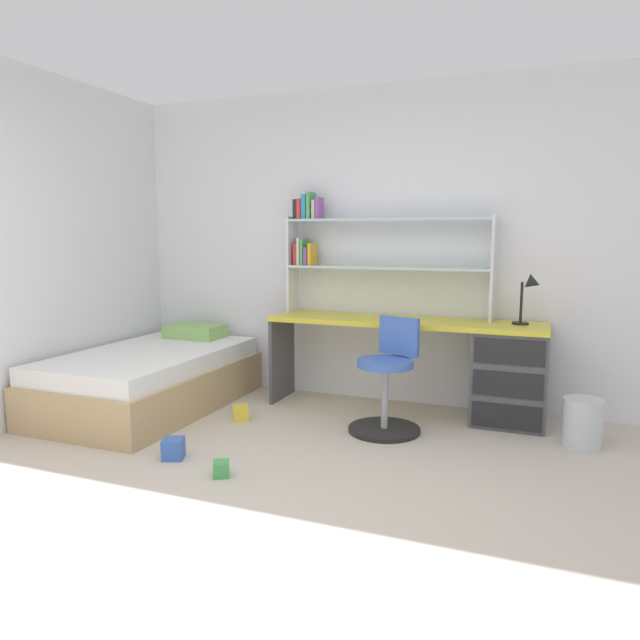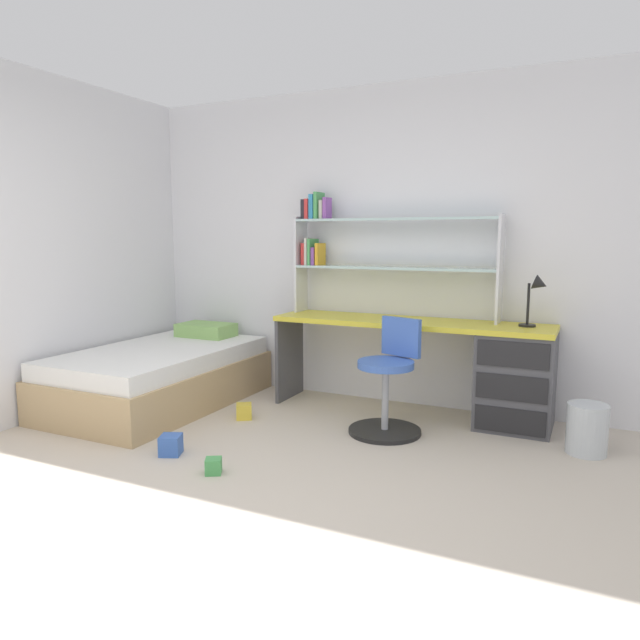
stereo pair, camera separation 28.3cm
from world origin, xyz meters
The scene contains 11 objects.
ground_plane centered at (0.00, 0.00, -0.01)m, with size 5.45×6.11×0.02m, color beige.
room_shell centered at (-1.19, 1.22, 1.31)m, with size 5.45×6.11×2.63m.
desk centered at (0.89, 2.27, 0.42)m, with size 2.17×0.51×0.75m.
bookshelf_hutch centered at (-0.10, 2.41, 1.34)m, with size 1.69×0.22×1.02m.
desk_lamp centered at (1.23, 2.30, 1.00)m, with size 0.20×0.17×0.38m.
swivel_chair centered at (0.30, 1.77, 0.33)m, with size 0.52×0.52×0.82m.
bed_platform centered at (-1.66, 1.63, 0.24)m, with size 1.10×1.83×0.60m.
waste_bin centered at (1.61, 1.92, 0.16)m, with size 0.26×0.26×0.33m, color silver.
toy_block_yellow_0 centered at (-0.80, 1.59, 0.06)m, with size 0.12×0.12×0.12m, color gold.
toy_block_green_1 centered at (-0.39, 0.61, 0.05)m, with size 0.09×0.09×0.09m, color #479E51.
toy_block_blue_2 centered at (-0.82, 0.75, 0.06)m, with size 0.13×0.13×0.13m, color #3860B7.
Camera 1 is at (1.35, -2.21, 1.40)m, focal length 32.74 mm.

